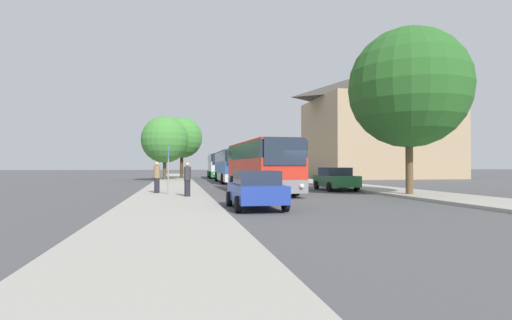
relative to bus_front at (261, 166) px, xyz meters
name	(u,v)px	position (x,y,z in m)	size (l,w,h in m)	color
ground_plane	(303,198)	(1.43, -4.34, -1.72)	(300.00, 300.00, 0.00)	#4C4C4F
sidewalk_left	(171,198)	(-5.57, -4.34, -1.64)	(4.00, 120.00, 0.15)	#A39E93
sidewalk_right	(420,194)	(8.43, -4.34, -1.64)	(4.00, 120.00, 0.15)	#A39E93
building_right_background	(378,124)	(22.33, 26.51, 5.87)	(17.96, 14.20, 15.18)	tan
bus_front	(261,166)	(0.00, 0.00, 0.00)	(3.08, 10.63, 3.20)	gray
bus_middle	(231,166)	(0.10, 15.19, -0.01)	(2.84, 11.84, 3.18)	silver
bus_rear	(218,165)	(0.30, 30.22, 0.05)	(3.02, 11.39, 3.31)	#238942
parked_car_left_curb	(256,189)	(-2.17, -9.37, -0.93)	(2.00, 3.95, 1.52)	#233D9E
parked_car_right_near	(336,179)	(5.56, 1.21, -0.90)	(2.22, 4.37, 1.59)	#236B38
parked_car_right_far	(280,175)	(5.51, 16.21, -0.96)	(2.18, 4.24, 1.44)	red
bus_stop_sign	(168,165)	(-5.73, -2.64, 0.05)	(0.08, 0.45, 2.60)	gray
pedestrian_waiting_near	(157,177)	(-6.39, -1.38, -0.66)	(0.36, 0.36, 1.79)	#23232D
pedestrian_waiting_far	(187,179)	(-4.74, -4.27, -0.69)	(0.36, 0.36, 1.74)	#23232D
tree_left_near	(165,140)	(-6.68, 21.74, 2.98)	(5.33, 5.33, 7.22)	#513D23
tree_left_far	(182,138)	(-4.73, 26.48, 3.57)	(5.20, 5.20, 7.75)	#47331E
tree_right_near	(409,88)	(7.39, -4.88, 4.33)	(6.65, 6.65, 9.23)	brown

